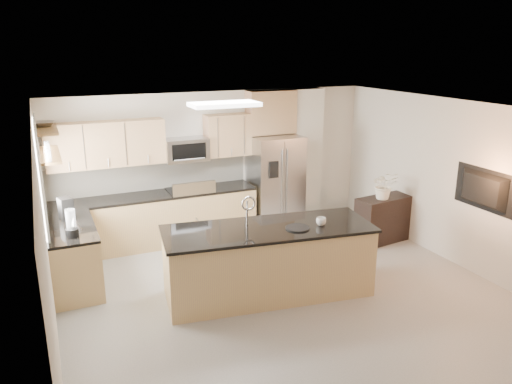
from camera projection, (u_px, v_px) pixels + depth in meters
name	position (u px, v px, depth m)	size (l,w,h in m)	color
floor	(296.00, 306.00, 6.76)	(6.50, 6.50, 0.00)	#A09D98
ceiling	(301.00, 113.00, 6.02)	(6.00, 6.50, 0.02)	silver
wall_back	(215.00, 162.00, 9.24)	(6.00, 0.02, 2.60)	beige
wall_left	(47.00, 253.00, 5.23)	(0.02, 6.50, 2.60)	beige
wall_right	(473.00, 189.00, 7.54)	(0.02, 6.50, 2.60)	beige
back_counter	(156.00, 219.00, 8.72)	(3.55, 0.66, 1.44)	tan
left_counter	(74.00, 256.00, 7.22)	(0.66, 1.50, 0.92)	tan
range	(191.00, 214.00, 8.95)	(0.76, 0.64, 1.14)	black
upper_cabinets	(145.00, 141.00, 8.44)	(3.50, 0.33, 0.75)	tan
microwave	(186.00, 150.00, 8.73)	(0.76, 0.40, 0.40)	#A9A9AB
refrigerator	(275.00, 183.00, 9.43)	(0.92, 0.78, 1.78)	#A9A9AB
partition_column	(305.00, 156.00, 9.81)	(0.60, 0.30, 2.60)	silver
window	(41.00, 179.00, 6.76)	(0.04, 1.15, 1.65)	white
shelf_lower	(48.00, 155.00, 6.82)	(0.30, 1.20, 0.04)	brown
shelf_upper	(45.00, 128.00, 6.71)	(0.30, 1.20, 0.04)	brown
ceiling_fixture	(224.00, 104.00, 7.28)	(1.00, 0.50, 0.06)	white
island	(268.00, 261.00, 6.96)	(3.00, 1.42, 1.42)	tan
credenza	(383.00, 219.00, 8.88)	(1.02, 0.43, 0.82)	black
cup	(321.00, 221.00, 6.89)	(0.14, 0.14, 0.11)	white
platter	(297.00, 228.00, 6.77)	(0.33, 0.33, 0.02)	black
blender	(71.00, 225.00, 6.64)	(0.17, 0.17, 0.39)	black
kettle	(74.00, 223.00, 6.92)	(0.18, 0.18, 0.22)	#A9A9AB
coffee_maker	(66.00, 209.00, 7.33)	(0.22, 0.25, 0.33)	black
bowl	(44.00, 123.00, 6.70)	(0.37, 0.37, 0.09)	#A9A9AB
flower_vase	(385.00, 178.00, 8.58)	(0.67, 0.58, 0.74)	white
television	(480.00, 190.00, 7.32)	(1.08, 0.14, 0.62)	black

